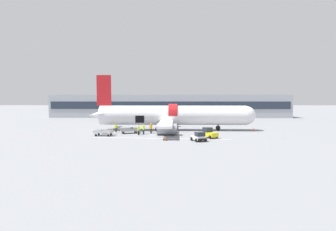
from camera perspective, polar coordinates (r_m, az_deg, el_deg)
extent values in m
plane|color=gray|center=(48.88, -0.76, -3.67)|extent=(500.00, 500.00, 0.00)
cube|color=silver|center=(41.16, -1.65, -5.00)|extent=(21.83, 1.83, 0.01)
cube|color=#9EA3AD|center=(92.38, 0.35, 2.07)|extent=(81.54, 10.41, 7.72)
cube|color=#232D3D|center=(87.11, 0.27, 2.24)|extent=(79.91, 0.16, 2.47)
cylinder|color=silver|center=(51.93, 1.07, 0.06)|extent=(28.88, 3.82, 3.82)
sphere|color=silver|center=(53.78, 16.65, 0.03)|extent=(3.63, 3.63, 3.63)
cone|color=silver|center=(54.02, -14.43, 0.08)|extent=(4.39, 3.51, 3.51)
cylinder|color=red|center=(51.88, 1.07, 0.44)|extent=(1.73, 3.82, 3.82)
cube|color=red|center=(53.78, -13.77, 5.34)|extent=(2.86, 0.28, 6.05)
cube|color=silver|center=(50.36, -14.92, 0.28)|extent=(0.99, 7.25, 0.20)
cube|color=silver|center=(57.34, -12.87, 0.67)|extent=(0.99, 7.25, 0.20)
cube|color=silver|center=(45.01, -0.48, -1.79)|extent=(2.35, 12.94, 0.40)
cube|color=silver|center=(59.05, 0.01, -0.56)|extent=(2.35, 12.94, 0.40)
cylinder|color=gray|center=(44.80, -0.24, -3.00)|extent=(3.41, 1.97, 1.97)
cylinder|color=gray|center=(59.41, 0.21, -1.42)|extent=(3.41, 1.97, 1.97)
cube|color=black|center=(50.55, -6.17, -0.81)|extent=(1.70, 0.12, 1.40)
cylinder|color=#56565B|center=(52.75, 10.85, -1.83)|extent=(0.22, 0.22, 1.55)
sphere|color=black|center=(52.83, 10.84, -2.67)|extent=(0.96, 0.96, 0.96)
cylinder|color=#56565B|center=(49.58, -2.30, -2.11)|extent=(0.22, 0.22, 1.55)
sphere|color=black|center=(49.66, -2.30, -3.00)|extent=(0.96, 0.96, 0.96)
cylinder|color=#56565B|center=(54.76, -1.93, -1.58)|extent=(0.22, 0.22, 1.55)
sphere|color=black|center=(54.83, -1.93, -2.39)|extent=(0.96, 0.96, 0.96)
cube|color=silver|center=(38.66, 6.68, -4.82)|extent=(2.22, 2.61, 0.52)
cube|color=#232833|center=(38.25, 6.95, -4.06)|extent=(1.55, 1.40, 0.62)
cube|color=black|center=(37.67, 7.49, -5.21)|extent=(1.28, 0.62, 0.26)
sphere|color=black|center=(37.72, 6.25, -5.36)|extent=(0.56, 0.56, 0.56)
sphere|color=black|center=(38.37, 8.14, -5.23)|extent=(0.56, 0.56, 0.56)
sphere|color=black|center=(39.04, 5.24, -5.06)|extent=(0.56, 0.56, 0.56)
sphere|color=black|center=(39.68, 7.08, -4.93)|extent=(0.56, 0.56, 0.56)
cube|color=yellow|center=(42.12, 9.02, -4.07)|extent=(2.67, 2.94, 0.67)
cube|color=#232833|center=(42.36, 8.61, -3.06)|extent=(1.66, 1.66, 0.74)
cube|color=black|center=(43.12, 7.78, -4.06)|extent=(1.10, 0.85, 0.33)
sphere|color=black|center=(43.25, 8.86, -4.26)|extent=(0.56, 0.56, 0.56)
sphere|color=black|center=(42.35, 7.53, -4.41)|extent=(0.56, 0.56, 0.56)
sphere|color=black|center=(41.99, 10.52, -4.50)|extent=(0.56, 0.56, 0.56)
sphere|color=black|center=(41.06, 9.18, -4.67)|extent=(0.56, 0.56, 0.56)
cube|color=#999BA0|center=(47.87, -8.40, -3.33)|extent=(3.52, 2.46, 0.05)
cube|color=#999BA0|center=(48.03, -6.54, -2.98)|extent=(0.51, 1.61, 0.46)
cube|color=#999BA0|center=(47.06, -8.30, -3.13)|extent=(3.03, 0.91, 0.46)
cube|color=#999BA0|center=(48.63, -8.50, -2.92)|extent=(3.03, 0.91, 0.46)
cube|color=#333338|center=(48.14, -5.97, -3.49)|extent=(0.89, 0.32, 0.06)
sphere|color=black|center=(47.21, -6.94, -3.70)|extent=(0.40, 0.40, 0.40)
sphere|color=black|center=(48.84, -7.19, -3.46)|extent=(0.40, 0.40, 0.40)
sphere|color=black|center=(46.99, -9.65, -3.75)|extent=(0.40, 0.40, 0.40)
sphere|color=black|center=(48.62, -9.81, -3.52)|extent=(0.40, 0.40, 0.40)
cube|color=#2D2D33|center=(47.57, -8.80, -3.15)|extent=(0.52, 0.35, 0.32)
cube|color=#4C1E1E|center=(48.09, -7.87, -2.92)|extent=(0.46, 0.18, 0.58)
cube|color=#1E2347|center=(47.52, -9.39, -3.14)|extent=(0.58, 0.37, 0.35)
cube|color=olive|center=(47.80, -7.33, -3.07)|extent=(0.55, 0.40, 0.38)
cube|color=#B7BABF|center=(45.30, -13.89, -3.66)|extent=(3.12, 1.61, 0.05)
cube|color=#B7BABF|center=(44.81, -12.08, -3.39)|extent=(0.14, 1.44, 0.44)
cube|color=#B7BABF|center=(44.62, -14.18, -3.45)|extent=(2.98, 0.23, 0.44)
cube|color=#B7BABF|center=(45.92, -13.61, -3.25)|extent=(2.98, 0.23, 0.44)
cube|color=#333338|center=(44.73, -11.49, -4.00)|extent=(0.90, 0.13, 0.06)
sphere|color=black|center=(44.33, -12.87, -4.22)|extent=(0.40, 0.40, 0.40)
sphere|color=black|center=(45.69, -12.32, -3.99)|extent=(0.40, 0.40, 0.40)
sphere|color=black|center=(45.02, -15.46, -4.14)|extent=(0.40, 0.40, 0.40)
sphere|color=black|center=(46.36, -14.84, -3.92)|extent=(0.40, 0.40, 0.40)
cube|color=black|center=(45.16, -13.66, -3.44)|extent=(0.51, 0.26, 0.31)
cube|color=#2D2D33|center=(45.65, -14.21, -3.32)|extent=(0.35, 0.23, 0.41)
cube|color=#721951|center=(45.07, -12.51, -3.43)|extent=(0.41, 0.29, 0.33)
cylinder|color=black|center=(45.19, -6.39, -3.73)|extent=(0.33, 0.33, 0.84)
cylinder|color=#CCE523|center=(45.10, -6.40, -2.79)|extent=(0.43, 0.43, 0.66)
sphere|color=tan|center=(45.06, -6.40, -2.23)|extent=(0.23, 0.23, 0.23)
cylinder|color=#CCE523|center=(45.34, -6.33, -2.85)|extent=(0.14, 0.14, 0.60)
cylinder|color=#CCE523|center=(44.89, -6.47, -2.92)|extent=(0.14, 0.14, 0.60)
cylinder|color=#2D2D33|center=(49.95, -11.26, -3.13)|extent=(0.29, 0.29, 0.77)
cylinder|color=#CCE523|center=(49.87, -11.27, -2.35)|extent=(0.37, 0.37, 0.61)
sphere|color=tan|center=(49.84, -11.28, -1.88)|extent=(0.21, 0.21, 0.21)
cylinder|color=#CCE523|center=(49.93, -11.51, -2.42)|extent=(0.12, 0.12, 0.56)
cylinder|color=#CCE523|center=(49.83, -11.03, -2.43)|extent=(0.12, 0.12, 0.56)
cylinder|color=#1E2338|center=(49.21, -3.77, -3.14)|extent=(0.42, 0.42, 0.82)
cylinder|color=orange|center=(49.13, -3.77, -2.29)|extent=(0.54, 0.54, 0.65)
sphere|color=beige|center=(49.09, -3.78, -1.78)|extent=(0.23, 0.23, 0.23)
cylinder|color=orange|center=(49.27, -3.55, -2.35)|extent=(0.17, 0.17, 0.60)
cylinder|color=orange|center=(49.01, -4.00, -2.39)|extent=(0.17, 0.17, 0.60)
cylinder|color=#2D2D33|center=(47.20, -3.71, -3.42)|extent=(0.37, 0.37, 0.83)
cylinder|color=orange|center=(47.12, -3.71, -2.53)|extent=(0.48, 0.48, 0.65)
sphere|color=#9E7556|center=(47.08, -3.72, -1.99)|extent=(0.23, 0.23, 0.23)
cylinder|color=orange|center=(47.34, -3.61, -2.58)|extent=(0.15, 0.15, 0.60)
cylinder|color=orange|center=(46.92, -3.82, -2.64)|extent=(0.15, 0.15, 0.60)
cylinder|color=#1E2338|center=(46.24, -5.35, -3.55)|extent=(0.38, 0.38, 0.85)
cylinder|color=#B7E019|center=(46.15, -5.36, -2.62)|extent=(0.49, 0.49, 0.67)
sphere|color=tan|center=(46.11, -5.36, -2.06)|extent=(0.24, 0.24, 0.24)
cylinder|color=#B7E019|center=(46.39, -5.40, -2.68)|extent=(0.16, 0.16, 0.62)
cylinder|color=#B7E019|center=(45.93, -5.31, -2.74)|extent=(0.16, 0.16, 0.62)
cube|color=black|center=(52.99, 18.08, -3.27)|extent=(0.57, 0.57, 0.03)
cone|color=orange|center=(52.96, 18.09, -2.90)|extent=(0.43, 0.43, 0.70)
cylinder|color=white|center=(52.95, 18.09, -2.87)|extent=(0.25, 0.25, 0.08)
cube|color=black|center=(39.18, -0.60, -5.41)|extent=(0.57, 0.57, 0.03)
cone|color=orange|center=(39.13, -0.60, -4.94)|extent=(0.42, 0.42, 0.68)
cylinder|color=white|center=(39.12, -0.60, -4.89)|extent=(0.24, 0.24, 0.08)
cube|color=black|center=(44.83, 1.60, -4.29)|extent=(0.44, 0.44, 0.03)
cone|color=orange|center=(44.80, 1.60, -3.92)|extent=(0.32, 0.32, 0.61)
cylinder|color=white|center=(44.79, 1.60, -3.88)|extent=(0.19, 0.19, 0.07)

